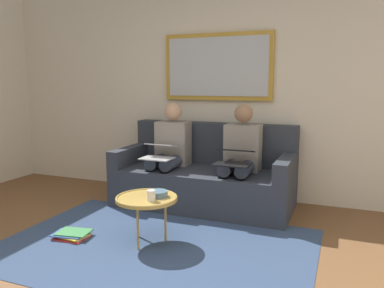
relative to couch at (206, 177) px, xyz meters
name	(u,v)px	position (x,y,z in m)	size (l,w,h in m)	color
wall_rear	(220,88)	(0.00, -0.48, 0.99)	(6.00, 0.12, 2.60)	beige
area_rug	(155,246)	(0.00, 1.27, -0.31)	(2.60, 1.80, 0.01)	#33476B
couch	(206,177)	(0.00, 0.00, 0.00)	(1.94, 0.90, 0.90)	#2D333D
framed_mirror	(217,67)	(0.00, -0.39, 1.24)	(1.31, 0.05, 0.78)	#B7892D
coffee_table	(147,199)	(0.09, 1.22, 0.08)	(0.52, 0.52, 0.41)	tan
cup	(151,196)	(0.01, 1.29, 0.14)	(0.07, 0.07, 0.09)	silver
bowl	(158,194)	(0.02, 1.16, 0.12)	(0.17, 0.17, 0.05)	slate
person_left	(240,155)	(-0.42, 0.07, 0.30)	(0.38, 0.58, 1.14)	gray
laptop_black	(234,156)	(-0.42, 0.31, 0.32)	(0.35, 0.36, 0.15)	black
person_right	(170,150)	(0.42, 0.07, 0.30)	(0.38, 0.58, 1.14)	gray
laptop_silver	(160,151)	(0.42, 0.31, 0.32)	(0.33, 0.38, 0.16)	silver
magazine_stack	(72,235)	(0.77, 1.37, -0.28)	(0.34, 0.27, 0.05)	red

